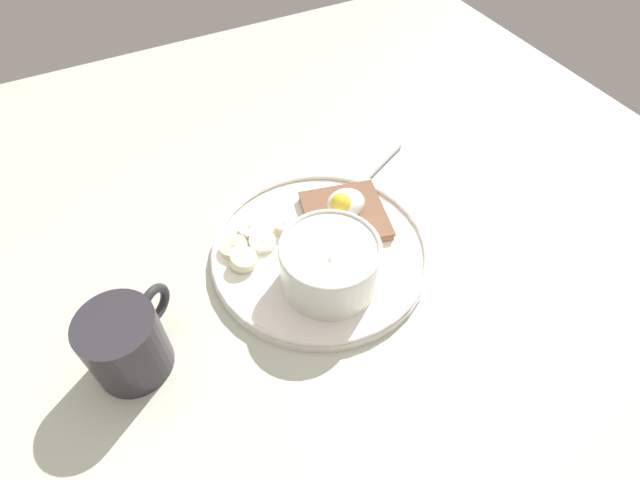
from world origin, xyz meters
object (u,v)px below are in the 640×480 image
(banana_slice_right, at_px, (234,247))
(coffee_mug, at_px, (126,343))
(oatmeal_bowl, at_px, (330,264))
(poached_egg, at_px, (345,204))
(banana_slice_front, at_px, (262,242))
(spoon, at_px, (372,173))
(banana_slice_back, at_px, (243,259))
(banana_slice_left, at_px, (285,226))
(toast_slice, at_px, (345,215))
(banana_slice_inner, at_px, (250,229))

(banana_slice_right, height_order, coffee_mug, coffee_mug)
(oatmeal_bowl, height_order, coffee_mug, coffee_mug)
(poached_egg, relative_size, banana_slice_front, 1.52)
(poached_egg, bearing_deg, oatmeal_bowl, 51.10)
(spoon, bearing_deg, banana_slice_back, 18.15)
(poached_egg, height_order, banana_slice_left, poached_egg)
(banana_slice_front, bearing_deg, banana_slice_left, -165.77)
(banana_slice_left, xyz_separation_m, banana_slice_right, (0.07, 0.00, -0.00))
(toast_slice, xyz_separation_m, coffee_mug, (0.29, 0.07, 0.03))
(banana_slice_left, distance_m, spoon, 0.17)
(banana_slice_back, height_order, coffee_mug, coffee_mug)
(banana_slice_right, relative_size, banana_slice_inner, 1.37)
(oatmeal_bowl, bearing_deg, toast_slice, -129.56)
(banana_slice_front, relative_size, banana_slice_inner, 1.35)
(banana_slice_inner, bearing_deg, banana_slice_right, 33.31)
(toast_slice, bearing_deg, coffee_mug, 13.97)
(oatmeal_bowl, relative_size, poached_egg, 1.67)
(banana_slice_right, bearing_deg, toast_slice, 173.43)
(oatmeal_bowl, distance_m, poached_egg, 0.10)
(toast_slice, relative_size, banana_slice_back, 2.70)
(banana_slice_left, height_order, banana_slice_inner, banana_slice_left)
(banana_slice_left, xyz_separation_m, spoon, (-0.16, -0.05, -0.01))
(coffee_mug, bearing_deg, toast_slice, -166.03)
(banana_slice_right, xyz_separation_m, coffee_mug, (0.15, 0.09, 0.03))
(oatmeal_bowl, distance_m, banana_slice_left, 0.10)
(oatmeal_bowl, distance_m, banana_slice_inner, 0.13)
(oatmeal_bowl, distance_m, banana_slice_back, 0.11)
(banana_slice_left, height_order, coffee_mug, coffee_mug)
(poached_egg, height_order, banana_slice_inner, poached_egg)
(banana_slice_inner, bearing_deg, poached_egg, 162.21)
(oatmeal_bowl, height_order, banana_slice_left, oatmeal_bowl)
(banana_slice_front, bearing_deg, poached_egg, 174.94)
(banana_slice_right, relative_size, spoon, 0.39)
(poached_egg, bearing_deg, coffee_mug, 13.87)
(oatmeal_bowl, bearing_deg, banana_slice_inner, -64.89)
(spoon, bearing_deg, banana_slice_left, 16.71)
(toast_slice, height_order, banana_slice_back, banana_slice_back)
(poached_egg, bearing_deg, spoon, -141.54)
(toast_slice, bearing_deg, banana_slice_left, -12.87)
(banana_slice_left, relative_size, banana_slice_inner, 1.15)
(banana_slice_left, bearing_deg, poached_egg, 165.92)
(oatmeal_bowl, height_order, banana_slice_right, oatmeal_bowl)
(banana_slice_back, relative_size, banana_slice_right, 1.00)
(coffee_mug, bearing_deg, spoon, -159.72)
(spoon, bearing_deg, poached_egg, 38.46)
(oatmeal_bowl, height_order, toast_slice, oatmeal_bowl)
(banana_slice_left, height_order, banana_slice_right, banana_slice_left)
(poached_egg, height_order, coffee_mug, coffee_mug)
(coffee_mug, height_order, spoon, coffee_mug)
(banana_slice_back, xyz_separation_m, banana_slice_right, (0.00, -0.03, -0.00))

